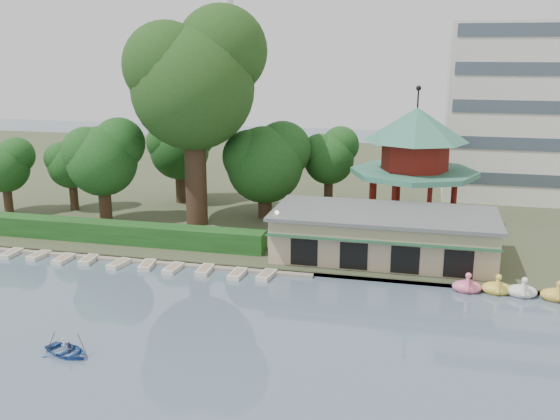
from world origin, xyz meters
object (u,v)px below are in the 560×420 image
(dock, at_px, (119,258))
(pavilion, at_px, (415,156))
(boathouse, at_px, (384,234))
(rowboat_with_passengers, at_px, (67,348))
(big_tree, at_px, (195,77))

(dock, height_order, pavilion, pavilion)
(boathouse, relative_size, rowboat_with_passengers, 3.70)
(pavilion, bearing_deg, rowboat_with_passengers, -120.98)
(pavilion, distance_m, rowboat_with_passengers, 37.13)
(boathouse, distance_m, rowboat_with_passengers, 27.12)
(boathouse, height_order, pavilion, pavilion)
(rowboat_with_passengers, bearing_deg, big_tree, 94.32)
(big_tree, bearing_deg, boathouse, -18.26)
(boathouse, height_order, big_tree, big_tree)
(dock, distance_m, pavilion, 29.14)
(dock, xyz_separation_m, boathouse, (22.00, 4.77, 2.25))
(boathouse, distance_m, big_tree, 23.47)
(big_tree, bearing_deg, dock, -106.04)
(boathouse, xyz_separation_m, rowboat_with_passengers, (-16.76, -21.23, -1.93))
(boathouse, relative_size, pavilion, 1.38)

